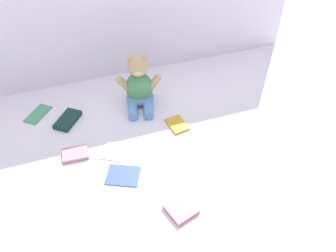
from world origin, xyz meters
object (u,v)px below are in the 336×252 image
Objects in this scene: book_case_2 at (177,124)px; book_case_4 at (114,151)px; teddy_bear at (139,87)px; book_case_1 at (75,154)px; book_case_0 at (123,175)px; book_case_6 at (181,209)px; book_case_5 at (68,120)px; book_case_3 at (38,114)px.

book_case_2 is 1.03× the size of book_case_4.
teddy_bear is 0.33m from book_case_4.
book_case_1 is 1.01× the size of book_case_4.
book_case_6 is at bearing 60.71° from book_case_0.
book_case_2 is (0.44, 0.03, -0.00)m from book_case_1.
book_case_6 reaches higher than book_case_1.
book_case_1 is (-0.33, -0.23, -0.09)m from teddy_bear.
book_case_0 is 0.41m from book_case_5.
book_case_2 is 0.78× the size of book_case_3.
teddy_bear is 0.61m from book_case_6.
book_case_1 is 0.98× the size of book_case_2.
book_case_6 is (0.31, -0.59, -0.00)m from book_case_5.
teddy_bear reaches higher than book_case_3.
book_case_3 is at bearing 25.94° from book_case_1.
book_case_0 is at bearing -58.81° from book_case_4.
book_case_0 is 1.25× the size of book_case_4.
book_case_3 is at bearing 158.72° from book_case_4.
book_case_5 reaches higher than book_case_1.
book_case_6 reaches higher than book_case_3.
teddy_bear is at bearing 84.42° from book_case_4.
book_case_2 is 0.43m from book_case_6.
teddy_bear reaches higher than book_case_4.
book_case_1 is 0.48m from book_case_6.
book_case_6 is at bearing -36.35° from book_case_4.
book_case_0 is (-0.18, -0.40, -0.09)m from teddy_bear.
book_case_2 is at bearing 41.14° from book_case_4.
book_case_0 is 0.54m from book_case_3.
book_case_4 is at bearing 168.78° from book_case_3.
book_case_5 is at bearing -162.58° from teddy_bear.
book_case_4 is 0.76× the size of book_case_5.
book_case_2 is at bearing 145.07° from book_case_6.
book_case_5 is at bearing 151.45° from book_case_4.
book_case_3 is at bearing -164.12° from book_case_6.
book_case_6 reaches higher than book_case_0.
book_case_0 is 0.13m from book_case_4.
book_case_2 reaches higher than book_case_0.
book_case_5 is at bearing 4.42° from book_case_1.
book_case_2 is at bearing -166.36° from book_case_3.
teddy_bear is 0.41m from book_case_1.
book_case_3 is 0.15m from book_case_5.
book_case_3 is at bearing 145.04° from book_case_2.
book_case_1 is at bearing -157.40° from book_case_6.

